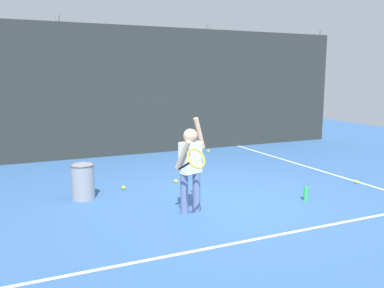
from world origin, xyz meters
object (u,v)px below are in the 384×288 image
at_px(water_bottle, 306,194).
at_px(tennis_ball_5, 176,181).
at_px(tennis_player, 191,163).
at_px(tennis_ball_4, 124,188).
at_px(tennis_ball_3, 357,182).
at_px(tennis_ball_0, 208,151).
at_px(ball_hopper, 83,181).

height_order(water_bottle, tennis_ball_5, water_bottle).
distance_m(tennis_player, tennis_ball_4, 1.81).
relative_size(tennis_ball_3, tennis_ball_5, 1.00).
height_order(tennis_ball_4, tennis_ball_5, same).
distance_m(tennis_ball_4, tennis_ball_5, 0.98).
distance_m(water_bottle, tennis_ball_0, 4.29).
relative_size(ball_hopper, tennis_ball_5, 8.52).
relative_size(tennis_player, tennis_ball_0, 20.46).
relative_size(tennis_ball_0, tennis_ball_4, 1.00).
distance_m(ball_hopper, tennis_ball_0, 4.52).
bearing_deg(tennis_ball_0, tennis_ball_4, -139.29).
bearing_deg(tennis_ball_0, tennis_player, -119.83).
bearing_deg(tennis_ball_4, tennis_ball_0, 40.71).
bearing_deg(tennis_ball_3, tennis_ball_5, 154.69).
distance_m(tennis_ball_3, tennis_ball_4, 4.16).
bearing_deg(water_bottle, tennis_ball_0, 84.01).
bearing_deg(tennis_ball_0, tennis_ball_3, -74.55).
distance_m(tennis_player, tennis_ball_3, 3.46).
bearing_deg(tennis_ball_3, tennis_ball_4, 160.79).
relative_size(water_bottle, tennis_ball_5, 3.33).
relative_size(water_bottle, tennis_ball_4, 3.33).
bearing_deg(tennis_ball_5, ball_hopper, -170.30).
bearing_deg(ball_hopper, water_bottle, -25.96).
relative_size(tennis_ball_0, tennis_ball_5, 1.00).
bearing_deg(tennis_ball_5, tennis_player, -104.98).
bearing_deg(tennis_ball_3, ball_hopper, 166.62).
height_order(tennis_ball_3, tennis_ball_5, same).
bearing_deg(tennis_ball_4, tennis_ball_5, 1.59).
height_order(ball_hopper, tennis_ball_4, ball_hopper).
xyz_separation_m(tennis_player, tennis_ball_4, (-0.55, 1.58, -0.69)).
xyz_separation_m(ball_hopper, tennis_ball_3, (4.65, -1.11, -0.26)).
xyz_separation_m(tennis_ball_4, tennis_ball_5, (0.98, 0.03, 0.00)).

